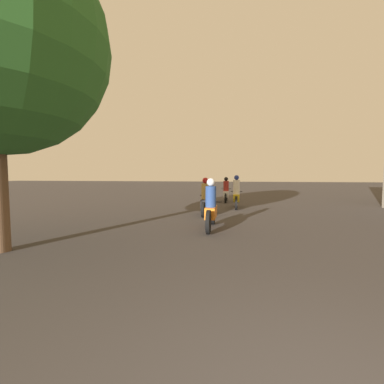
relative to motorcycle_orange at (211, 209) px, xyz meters
name	(u,v)px	position (x,y,z in m)	size (l,w,h in m)	color
motorcycle_orange	(211,209)	(0.00, 0.00, 0.00)	(0.60, 2.10, 1.55)	black
motorcycle_black	(205,200)	(-0.51, 2.77, -0.01)	(0.60, 2.08, 1.54)	black
motorcycle_yellow	(236,195)	(0.75, 5.09, 0.03)	(0.60, 1.94, 1.63)	black
motorcycle_white	(226,192)	(0.12, 7.95, -0.01)	(0.60, 1.99, 1.52)	black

